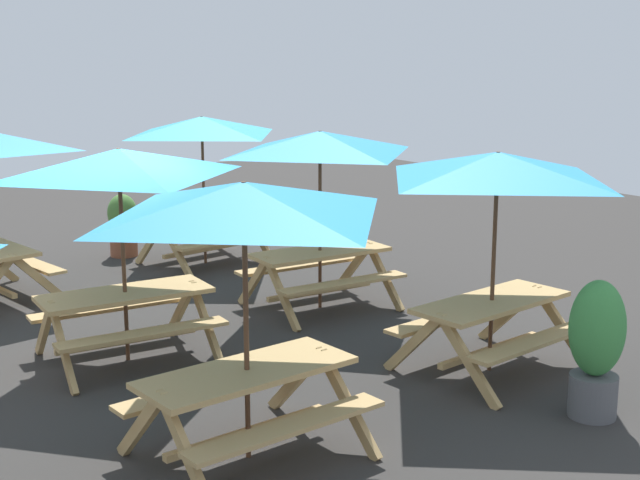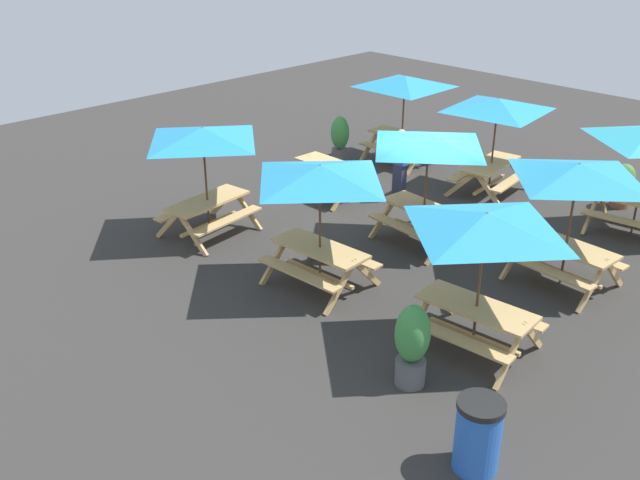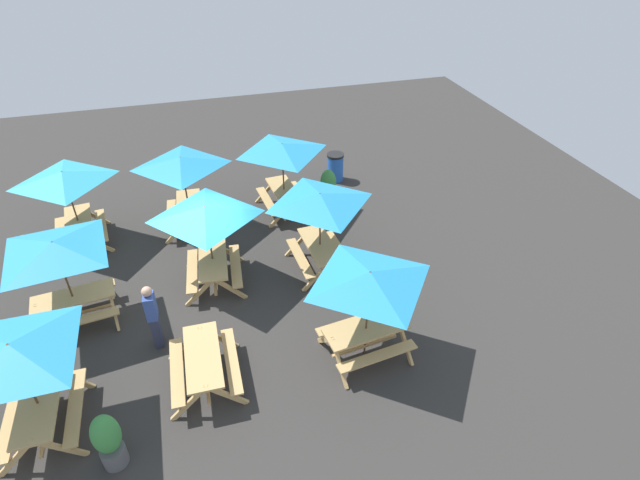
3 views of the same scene
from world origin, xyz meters
name	(u,v)px [view 3 (image 3 of 3)]	position (x,y,z in m)	size (l,w,h in m)	color
ground_plane	(205,289)	(0.00, 0.00, 0.00)	(28.49, 28.49, 0.00)	#33302D
picnic_table_0	(206,218)	(-0.21, 0.31, 1.99)	(2.16, 2.16, 2.34)	tan
picnic_table_1	(182,167)	(-3.07, -0.10, 1.99)	(2.11, 2.11, 2.34)	tan
picnic_table_2	(320,204)	(-0.05, 3.09, 1.99)	(2.12, 2.12, 2.34)	tan
picnic_table_3	(56,253)	(0.34, -2.93, 1.99)	(2.80, 2.80, 2.34)	tan
picnic_table_4	(14,357)	(3.28, -3.21, 1.99)	(2.83, 2.83, 2.34)	tan
picnic_table_5	(282,153)	(-3.16, 2.82, 1.99)	(2.17, 2.17, 2.34)	tan
picnic_table_6	(204,362)	(2.96, -0.23, 0.56)	(1.82, 1.55, 0.81)	tan
picnic_table_7	(369,284)	(3.15, 3.19, 1.99)	(2.23, 2.23, 2.34)	tan
picnic_table_8	(65,182)	(-3.04, -3.15, 1.99)	(2.25, 2.25, 2.34)	tan
trash_bin_blue	(335,167)	(-4.67, 4.96, 0.49)	(0.59, 0.59, 0.98)	blue
potted_plant_0	(108,440)	(4.35, -1.96, 0.66)	(0.49, 0.49, 1.27)	#59595B
potted_plant_1	(28,251)	(-2.20, -4.37, 0.53)	(0.48, 0.48, 1.02)	#935138
potted_plant_2	(328,187)	(-3.04, 4.22, 0.68)	(0.50, 0.50, 1.29)	#59595B
person_standing	(153,315)	(1.64, -1.15, 0.89)	(0.37, 0.24, 1.67)	#2D334C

